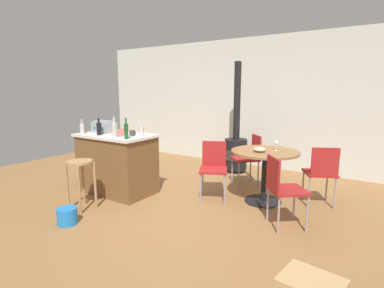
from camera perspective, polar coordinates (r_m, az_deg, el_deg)
ground_plane at (r=4.36m, az=-2.98°, el=-11.49°), size 8.80×8.80×0.00m
back_wall at (r=6.52m, az=11.64°, el=7.74°), size 8.00×0.10×2.70m
kitchen_island at (r=4.88m, az=-14.17°, el=-3.59°), size 1.22×0.75×0.94m
wooden_stool at (r=4.31m, az=-20.63°, el=-5.42°), size 0.34×0.34×0.68m
dining_table at (r=4.40m, az=13.75°, el=-3.59°), size 0.96×0.96×0.76m
folding_chair_near at (r=4.52m, az=23.60°, el=-4.77°), size 0.54×0.54×0.86m
folding_chair_far at (r=5.13m, az=10.94°, el=-2.26°), size 0.57×0.57×0.87m
folding_chair_left at (r=4.46m, az=4.17°, el=-4.17°), size 0.54×0.54×0.86m
folding_chair_right at (r=3.67m, az=16.95°, el=-7.78°), size 0.56×0.56×0.86m
wood_stove at (r=5.96m, az=8.42°, el=-0.45°), size 0.44×0.45×2.16m
toolbox at (r=5.03m, az=-16.54°, el=3.18°), size 0.37×0.24×0.19m
bottle_0 at (r=5.02m, az=-20.37°, el=2.88°), size 0.06×0.06×0.22m
bottle_1 at (r=4.76m, az=-17.43°, el=2.88°), size 0.07×0.07×0.26m
bottle_2 at (r=4.49m, az=-9.71°, el=2.54°), size 0.07×0.07×0.21m
bottle_3 at (r=4.46m, az=-14.71°, el=2.72°), size 0.07×0.07×0.30m
bottle_4 at (r=4.26m, az=-12.53°, el=2.49°), size 0.06×0.06×0.30m
cup_0 at (r=4.69m, az=-14.67°, el=2.31°), size 0.11×0.08×0.10m
cup_1 at (r=4.79m, az=-13.19°, el=2.42°), size 0.12×0.08×0.09m
cup_2 at (r=4.55m, az=-11.40°, el=2.08°), size 0.12×0.08×0.09m
cup_3 at (r=4.55m, az=-13.52°, el=1.98°), size 0.11×0.07×0.08m
wine_glass at (r=4.41m, az=15.87°, el=0.16°), size 0.07×0.07×0.14m
serving_bowl at (r=4.27m, az=12.85°, el=-1.00°), size 0.18×0.18×0.07m
plastic_bucket at (r=4.03m, az=-22.84°, el=-12.62°), size 0.24×0.24×0.20m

